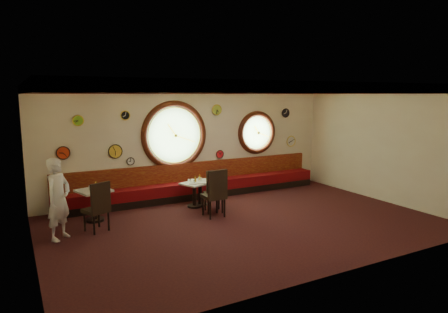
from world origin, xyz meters
TOP-DOWN VIEW (x-y plane):
  - floor at (0.00, 0.00)m, footprint 9.00×6.00m
  - ceiling at (0.00, 0.00)m, footprint 9.00×6.00m
  - wall_back at (0.00, 3.00)m, footprint 9.00×0.02m
  - wall_front at (0.00, -3.00)m, footprint 9.00×0.02m
  - wall_left at (-4.50, 0.00)m, footprint 0.02×6.00m
  - wall_right at (4.50, 0.00)m, footprint 0.02×6.00m
  - molding_back at (0.00, 2.95)m, footprint 9.00×0.10m
  - molding_front at (0.00, -2.95)m, footprint 9.00×0.10m
  - molding_left at (-4.45, 0.00)m, footprint 0.10×6.00m
  - molding_right at (4.45, 0.00)m, footprint 0.10×6.00m
  - banquette_base at (0.00, 2.72)m, footprint 8.00×0.55m
  - banquette_seat at (0.00, 2.72)m, footprint 8.00×0.55m
  - banquette_back at (0.00, 2.94)m, footprint 8.00×0.10m
  - porthole_left_glass at (-0.60, 3.00)m, footprint 1.66×0.02m
  - porthole_left_frame at (-0.60, 2.98)m, footprint 1.98×0.18m
  - porthole_left_ring at (-0.60, 2.95)m, footprint 1.61×0.03m
  - porthole_right_glass at (2.20, 3.00)m, footprint 1.10×0.02m
  - porthole_right_frame at (2.20, 2.98)m, footprint 1.38×0.18m
  - porthole_right_ring at (2.20, 2.95)m, footprint 1.09×0.03m
  - wall_clock_0 at (0.85, 2.96)m, footprint 0.24×0.03m
  - wall_clock_1 at (-3.20, 2.96)m, footprint 0.26×0.03m
  - wall_clock_2 at (-1.90, 2.96)m, footprint 0.20×0.03m
  - wall_clock_3 at (-2.30, 2.96)m, footprint 0.36×0.03m
  - wall_clock_4 at (0.75, 2.96)m, footprint 0.30×0.03m
  - wall_clock_5 at (-2.00, 2.96)m, footprint 0.24×0.03m
  - wall_clock_6 at (-3.60, 2.96)m, footprint 0.32×0.03m
  - wall_clock_7 at (3.30, 2.96)m, footprint 0.28×0.03m
  - wall_clock_8 at (3.55, 2.96)m, footprint 0.34×0.03m
  - table_a at (-3.09, 1.90)m, footprint 0.87×0.87m
  - table_b at (-0.50, 1.86)m, footprint 0.77×0.77m
  - table_c at (-0.30, 1.93)m, footprint 0.79×0.79m
  - chair_a at (-3.15, 1.06)m, footprint 0.62×0.62m
  - chair_b at (-0.41, 0.78)m, footprint 0.52×0.52m
  - chair_c at (-0.26, 1.13)m, footprint 0.56×0.56m
  - condiment_a_salt at (-3.18, 1.91)m, footprint 0.04×0.04m
  - condiment_b_salt at (-0.57, 1.95)m, footprint 0.04×0.04m
  - condiment_c_salt at (-0.32, 1.98)m, footprint 0.04×0.04m
  - condiment_a_pepper at (-3.11, 1.91)m, footprint 0.04×0.04m
  - condiment_b_pepper at (-0.53, 1.80)m, footprint 0.03×0.03m
  - condiment_c_pepper at (-0.29, 1.88)m, footprint 0.04×0.04m
  - condiment_a_bottle at (-3.00, 2.03)m, footprint 0.05×0.05m
  - condiment_b_bottle at (-0.45, 1.89)m, footprint 0.05×0.05m
  - condiment_c_bottle at (-0.26, 2.05)m, footprint 0.05×0.05m
  - waiter at (-3.95, 1.00)m, footprint 0.74×0.74m

SIDE VIEW (x-z plane):
  - floor at x=0.00m, z-range 0.00..0.00m
  - banquette_base at x=0.00m, z-range 0.00..0.20m
  - banquette_seat at x=0.00m, z-range 0.20..0.50m
  - table_b at x=-0.50m, z-range 0.09..0.75m
  - table_c at x=-0.30m, z-range 0.09..0.78m
  - table_a at x=-3.09m, z-range 0.10..0.87m
  - chair_c at x=-0.26m, z-range 0.29..0.98m
  - chair_a at x=-3.15m, z-range 0.29..0.99m
  - chair_b at x=-0.41m, z-range 0.32..1.06m
  - condiment_b_pepper at x=-0.53m, z-range 0.66..0.76m
  - condiment_b_salt at x=-0.57m, z-range 0.66..0.77m
  - condiment_c_salt at x=-0.32m, z-range 0.69..0.79m
  - condiment_c_pepper at x=-0.29m, z-range 0.69..0.80m
  - banquette_back at x=0.00m, z-range 0.48..1.02m
  - condiment_b_bottle at x=-0.45m, z-range 0.66..0.84m
  - condiment_c_bottle at x=-0.26m, z-range 0.69..0.85m
  - condiment_a_pepper at x=-3.11m, z-range 0.77..0.87m
  - condiment_a_salt at x=-3.18m, z-range 0.77..0.88m
  - condiment_a_bottle at x=-3.00m, z-range 0.77..0.93m
  - waiter at x=-3.95m, z-range 0.00..1.72m
  - wall_clock_0 at x=0.85m, z-range 1.08..1.32m
  - wall_clock_2 at x=-1.90m, z-range 1.10..1.30m
  - wall_clock_8 at x=3.55m, z-range 1.28..1.62m
  - wall_clock_3 at x=-2.30m, z-range 1.32..1.68m
  - wall_clock_6 at x=-3.60m, z-range 1.39..1.71m
  - wall_back at x=0.00m, z-range 0.00..3.20m
  - wall_front at x=0.00m, z-range 0.00..3.20m
  - wall_left at x=-4.50m, z-range 0.00..3.20m
  - wall_right at x=4.50m, z-range 0.00..3.20m
  - porthole_right_ring at x=2.20m, z-range 1.26..2.34m
  - porthole_right_glass at x=2.20m, z-range 1.25..2.35m
  - porthole_right_frame at x=2.20m, z-range 1.11..2.49m
  - porthole_left_glass at x=-0.60m, z-range 1.02..2.68m
  - porthole_left_frame at x=-0.60m, z-range 0.86..2.84m
  - porthole_left_ring at x=-0.60m, z-range 1.04..2.66m
  - wall_clock_1 at x=-3.20m, z-range 2.22..2.48m
  - wall_clock_7 at x=3.30m, z-range 2.26..2.54m
  - wall_clock_5 at x=-2.00m, z-range 2.33..2.57m
  - wall_clock_4 at x=0.75m, z-range 2.40..2.70m
  - molding_back at x=0.00m, z-range 3.02..3.20m
  - molding_front at x=0.00m, z-range 3.02..3.20m
  - molding_left at x=-4.45m, z-range 3.02..3.20m
  - molding_right at x=4.45m, z-range 3.02..3.20m
  - ceiling at x=0.00m, z-range 3.19..3.21m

